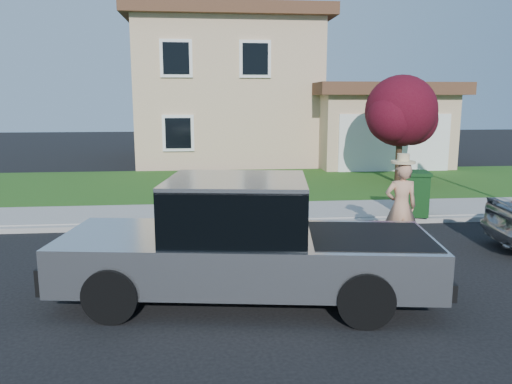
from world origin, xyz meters
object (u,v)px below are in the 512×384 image
woman (401,205)px  ornamental_tree (402,114)px  trash_bin (414,193)px  pickup_truck (245,244)px

woman → ornamental_tree: 8.11m
ornamental_tree → trash_bin: (-1.64, -5.11, -1.77)m
woman → ornamental_tree: ornamental_tree is taller
woman → ornamental_tree: (2.90, 7.41, 1.55)m
pickup_truck → woman: 3.94m
woman → ornamental_tree: size_ratio=0.52×
pickup_truck → woman: woman is taller
pickup_truck → ornamental_tree: bearing=65.7°
pickup_truck → woman: size_ratio=3.00×
pickup_truck → trash_bin: (4.53, 4.50, -0.16)m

